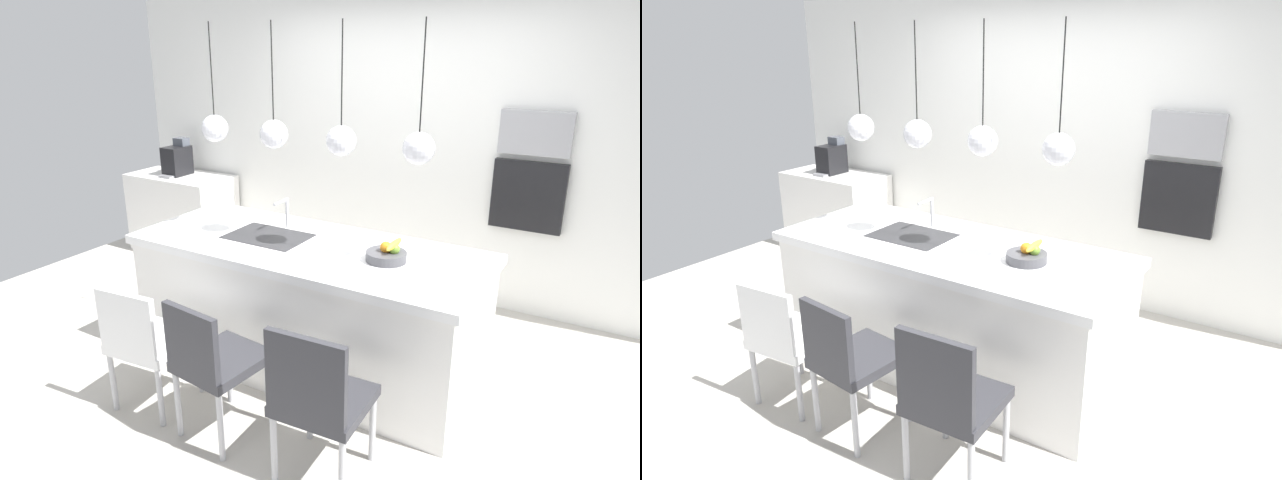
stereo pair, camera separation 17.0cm
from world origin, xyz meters
The scene contains 17 objects.
floor centered at (0.00, 0.00, 0.00)m, with size 6.60×6.60×0.00m, color #BCB7AD.
back_wall centered at (0.00, 1.65, 1.30)m, with size 6.00×0.10×2.60m, color white.
kitchen_island centered at (0.00, 0.00, 0.46)m, with size 2.41×0.99×0.91m.
sink_basin centered at (-0.32, 0.00, 0.90)m, with size 0.56×0.40×0.02m, color #2D2D30.
faucet centered at (-0.32, 0.21, 1.05)m, with size 0.02×0.17×0.22m.
fruit_bowl centered at (0.58, 0.00, 0.95)m, with size 0.25×0.25×0.14m.
side_counter centered at (-2.40, 1.28, 0.42)m, with size 1.10×0.60×0.85m, color white.
coffee_machine centered at (-2.42, 1.28, 1.01)m, with size 0.20×0.35×0.38m.
microwave centered at (1.09, 1.58, 1.53)m, with size 0.54×0.08×0.34m, color #9E9EA3.
oven centered at (1.09, 1.58, 1.03)m, with size 0.56×0.08×0.56m, color black.
chair_near centered at (-0.58, -0.94, 0.48)m, with size 0.47×0.49×0.84m.
chair_middle centered at (-0.03, -0.94, 0.50)m, with size 0.46×0.51×0.87m.
chair_far centered at (0.65, -0.95, 0.51)m, with size 0.47×0.47×0.91m.
pendant_light_left centered at (-0.75, 0.00, 1.63)m, with size 0.19×0.19×0.79m.
pendant_light_center_left centered at (-0.25, 0.00, 1.63)m, with size 0.19×0.19×0.79m.
pendant_light_center_right centered at (0.25, 0.00, 1.63)m, with size 0.19×0.19×0.79m.
pendant_light_right centered at (0.75, 0.00, 1.63)m, with size 0.19×0.19×0.79m.
Camera 1 is at (1.89, -3.00, 2.20)m, focal length 31.61 mm.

